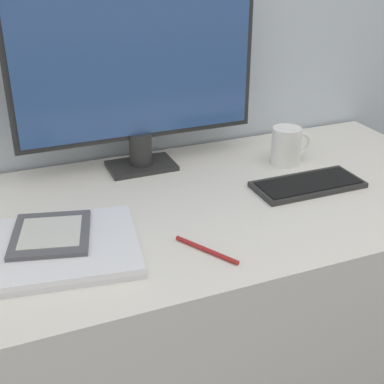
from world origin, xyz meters
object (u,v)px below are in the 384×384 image
at_px(laptop, 46,250).
at_px(pen, 206,250).
at_px(coffee_mug, 287,146).
at_px(keyboard, 308,184).
at_px(monitor, 137,73).
at_px(ereader, 51,234).

distance_m(laptop, pen, 0.31).
bearing_deg(coffee_mug, keyboard, -100.44).
xyz_separation_m(coffee_mug, pen, (-0.37, -0.32, -0.04)).
xyz_separation_m(monitor, laptop, (-0.29, -0.33, -0.24)).
relative_size(keyboard, ereader, 1.34).
xyz_separation_m(keyboard, pen, (-0.34, -0.17, -0.00)).
height_order(keyboard, coffee_mug, coffee_mug).
bearing_deg(monitor, pen, -90.63).
bearing_deg(pen, ereader, 153.59).
bearing_deg(pen, monitor, 89.37).
bearing_deg(ereader, pen, -26.41).
distance_m(monitor, coffee_mug, 0.43).
xyz_separation_m(laptop, pen, (0.29, -0.11, -0.01)).
relative_size(coffee_mug, pen, 0.86).
bearing_deg(keyboard, laptop, -174.17).
xyz_separation_m(monitor, keyboard, (0.34, -0.26, -0.24)).
bearing_deg(coffee_mug, laptop, -162.23).
bearing_deg(laptop, ereader, 59.95).
bearing_deg(laptop, pen, -20.43).
distance_m(coffee_mug, pen, 0.49).
height_order(monitor, laptop, monitor).
relative_size(laptop, ereader, 1.94).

